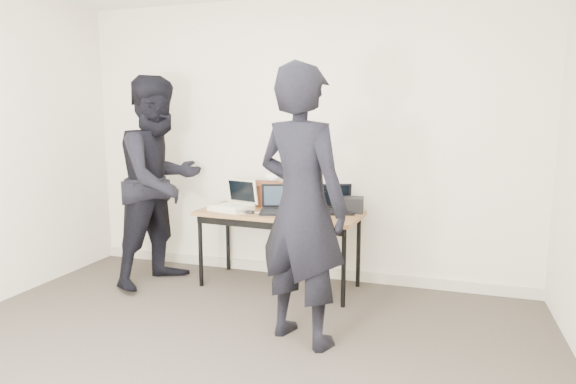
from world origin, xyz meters
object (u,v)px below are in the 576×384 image
at_px(laptop_right, 334,206).
at_px(laptop_beige, 234,204).
at_px(desk, 279,218).
at_px(person_observer, 161,182).
at_px(person_typist, 302,207).
at_px(laptop_center, 279,206).
at_px(leather_satchel, 269,193).
at_px(equipment_box, 351,205).

bearing_deg(laptop_right, laptop_beige, 173.70).
height_order(desk, person_observer, person_observer).
distance_m(desk, person_typist, 1.14).
bearing_deg(laptop_center, desk, 91.19).
xyz_separation_m(desk, person_typist, (0.50, -0.98, 0.31)).
bearing_deg(person_typist, person_observer, -4.95).
distance_m(laptop_center, leather_satchel, 0.32).
xyz_separation_m(desk, person_observer, (-1.11, -0.21, 0.32)).
height_order(equipment_box, person_typist, person_typist).
bearing_deg(desk, person_typist, -59.07).
height_order(laptop_center, person_observer, person_observer).
xyz_separation_m(laptop_beige, person_observer, (-0.67, -0.18, 0.20)).
xyz_separation_m(desk, leather_satchel, (-0.18, 0.23, 0.19)).
height_order(laptop_beige, person_typist, person_typist).
bearing_deg(equipment_box, laptop_right, -165.29).
relative_size(laptop_right, person_observer, 0.22).
height_order(desk, equipment_box, equipment_box).
xyz_separation_m(laptop_center, equipment_box, (0.62, 0.22, 0.01)).
distance_m(desk, person_observer, 1.17).
height_order(laptop_beige, laptop_right, laptop_beige).
xyz_separation_m(laptop_center, person_observer, (-1.11, -0.18, 0.20)).
bearing_deg(laptop_beige, person_observer, -149.27).
distance_m(laptop_beige, person_observer, 0.72).
bearing_deg(person_observer, equipment_box, -60.23).
relative_size(laptop_center, person_observer, 0.20).
height_order(laptop_center, person_typist, person_typist).
height_order(desk, laptop_center, laptop_center).
relative_size(laptop_center, equipment_box, 1.70).
relative_size(laptop_beige, leather_satchel, 1.11).
xyz_separation_m(laptop_center, person_typist, (0.49, -0.96, 0.20)).
distance_m(laptop_center, person_observer, 1.15).
xyz_separation_m(laptop_right, equipment_box, (0.15, 0.04, 0.01)).
xyz_separation_m(equipment_box, person_typist, (-0.13, -1.17, 0.19)).
height_order(desk, laptop_beige, laptop_beige).
height_order(desk, leather_satchel, leather_satchel).
relative_size(laptop_center, leather_satchel, 1.04).
relative_size(laptop_beige, person_typist, 0.22).
bearing_deg(person_observer, laptop_center, -63.88).
height_order(laptop_center, equipment_box, laptop_center).
bearing_deg(laptop_center, laptop_right, 4.79).
relative_size(laptop_beige, equipment_box, 1.81).
bearing_deg(person_observer, laptop_right, -60.41).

